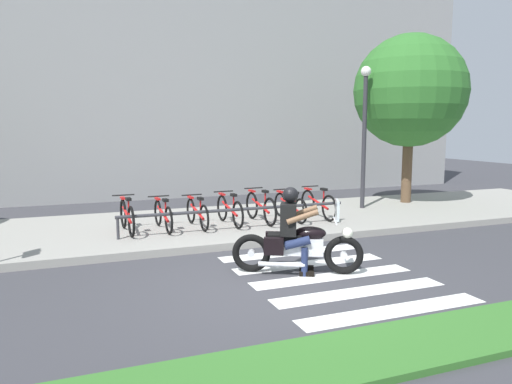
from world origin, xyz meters
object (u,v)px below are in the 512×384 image
at_px(bicycle_5, 290,206).
at_px(bicycle_6, 318,204).
at_px(rider, 293,224).
at_px(bicycle_0, 127,216).
at_px(bicycle_1, 163,215).
at_px(bicycle_3, 230,210).
at_px(bicycle_4, 261,207).
at_px(street_lamp, 365,125).
at_px(bicycle_2, 197,213).
at_px(bike_rack, 238,211).
at_px(tree_near_rack, 410,91).
at_px(motorcycle, 298,246).

height_order(bicycle_5, bicycle_6, bicycle_6).
bearing_deg(rider, bicycle_0, 123.11).
distance_m(bicycle_1, bicycle_3, 1.54).
bearing_deg(bicycle_4, bicycle_6, 0.01).
relative_size(bicycle_3, street_lamp, 0.41).
relative_size(rider, bicycle_1, 0.90).
height_order(bicycle_1, bicycle_2, bicycle_1).
bearing_deg(street_lamp, bike_rack, -160.89).
distance_m(bicycle_0, bicycle_3, 2.31).
height_order(bicycle_3, bike_rack, bicycle_3).
xyz_separation_m(bicycle_1, bicycle_3, (1.54, -0.00, 0.01)).
bearing_deg(bicycle_3, bike_rack, -89.98).
distance_m(bicycle_0, bike_rack, 2.38).
height_order(bicycle_1, tree_near_rack, tree_near_rack).
distance_m(bicycle_6, street_lamp, 2.88).
bearing_deg(bike_rack, rider, -90.96).
height_order(rider, bicycle_1, rider).
relative_size(bicycle_2, bicycle_6, 0.96).
bearing_deg(bicycle_4, street_lamp, 14.75).
distance_m(bicycle_1, bicycle_5, 3.09).
xyz_separation_m(rider, bicycle_3, (0.05, 3.47, -0.33)).
xyz_separation_m(bicycle_6, bike_rack, (-2.31, -0.55, 0.07)).
distance_m(bike_rack, street_lamp, 4.85).
distance_m(bicycle_3, bicycle_5, 1.54).
xyz_separation_m(bicycle_3, bicycle_4, (0.77, -0.00, 0.02)).
bearing_deg(bike_rack, street_lamp, 19.11).
distance_m(motorcycle, bike_rack, 2.96).
bearing_deg(bicycle_2, bike_rack, -35.73).
bearing_deg(bicycle_5, bicycle_2, 180.00).
xyz_separation_m(bicycle_0, bicycle_1, (0.77, 0.00, -0.02)).
relative_size(motorcycle, rider, 1.38).
bearing_deg(bicycle_1, bicycle_4, -0.03).
height_order(rider, street_lamp, street_lamp).
bearing_deg(street_lamp, bicycle_6, -154.51).
bearing_deg(bicycle_3, street_lamp, 12.13).
bearing_deg(bicycle_6, bike_rack, -166.54).
distance_m(rider, bicycle_1, 3.80).
distance_m(bicycle_5, tree_near_rack, 5.52).
xyz_separation_m(rider, bicycle_2, (-0.72, 3.48, -0.35)).
bearing_deg(bicycle_1, tree_near_rack, 9.79).
xyz_separation_m(motorcycle, tree_near_rack, (6.00, 4.82, 2.97)).
distance_m(rider, tree_near_rack, 8.16).
bearing_deg(bicycle_2, motorcycle, -77.32).
xyz_separation_m(bicycle_2, bicycle_5, (2.31, -0.00, 0.01)).
xyz_separation_m(rider, bicycle_5, (1.59, 3.48, -0.34)).
relative_size(motorcycle, street_lamp, 0.49).
height_order(bicycle_2, bicycle_4, bicycle_4).
relative_size(bicycle_1, bicycle_5, 0.97).
distance_m(bicycle_2, bicycle_4, 1.54).
bearing_deg(rider, motorcycle, -29.07).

